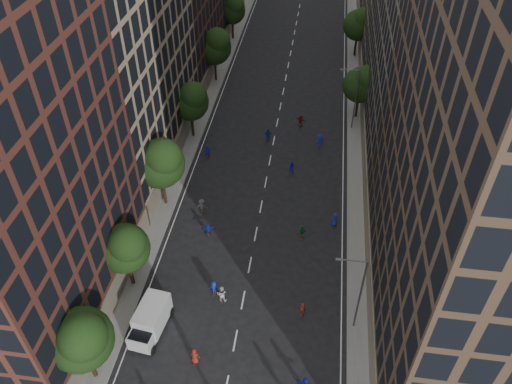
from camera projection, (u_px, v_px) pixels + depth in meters
ground at (273, 143)px, 68.21m from camera, size 240.00×240.00×0.00m
sidewalk_left at (200, 107)px, 74.99m from camera, size 4.00×105.00×0.15m
sidewalk_right at (361, 119)px, 72.51m from camera, size 4.00×105.00×0.15m
bldg_left_b at (102, 30)px, 55.25m from camera, size 14.00×26.00×34.00m
bldg_right_a at (503, 160)px, 35.76m from camera, size 14.00×30.00×36.00m
bldg_right_b at (442, 21)px, 58.36m from camera, size 14.00×28.00×33.00m
tree_left_0 at (81, 339)px, 38.49m from camera, size 5.20×5.20×8.83m
tree_left_1 at (125, 247)px, 46.22m from camera, size 4.80×4.80×8.21m
tree_left_2 at (161, 162)px, 54.61m from camera, size 5.60×5.60×9.45m
tree_left_3 at (191, 100)px, 65.41m from camera, size 5.00×5.00×8.58m
tree_left_4 at (215, 46)px, 77.14m from camera, size 5.40×5.40×9.08m
tree_left_5 at (233, 9)px, 89.35m from camera, size 4.80×4.80×8.33m
tree_right_a at (362, 83)px, 69.18m from camera, size 5.00×5.00×8.39m
tree_right_b at (360, 23)px, 83.86m from camera, size 5.20×5.20×8.83m
streetlamp_near at (358, 291)px, 42.87m from camera, size 2.64×0.22×9.06m
streetlamp_far at (354, 96)px, 67.46m from camera, size 2.64×0.22×9.06m
cargo_van at (150, 320)px, 45.04m from camera, size 3.04×5.40×2.74m
skater_3 at (214, 288)px, 48.48m from camera, size 1.14×0.73×1.68m
skater_4 at (148, 311)px, 46.44m from camera, size 1.13×0.73×1.79m
skater_6 at (195, 356)px, 42.96m from camera, size 0.93×0.68×1.77m
skater_7 at (302, 309)px, 46.82m from camera, size 0.58×0.41×1.49m
skater_8 at (222, 294)px, 47.80m from camera, size 0.96×0.76×1.95m
skater_9 at (202, 206)px, 57.18m from camera, size 1.23×0.73×1.87m
skater_10 at (302, 232)px, 54.20m from camera, size 1.05×0.56×1.71m
skater_11 at (208, 229)px, 54.65m from camera, size 1.45×0.89×1.49m
skater_12 at (334, 220)px, 55.68m from camera, size 0.82×0.55×1.63m
skater_13 at (207, 151)px, 65.16m from camera, size 0.77×0.59×1.88m
skater_14 at (291, 168)px, 62.68m from camera, size 0.90×0.75×1.68m
skater_15 at (320, 141)px, 66.81m from camera, size 1.42×1.10×1.95m
skater_16 at (268, 135)px, 67.82m from camera, size 1.20×0.65×1.93m
skater_17 at (301, 121)px, 70.76m from camera, size 1.62×1.06×1.68m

